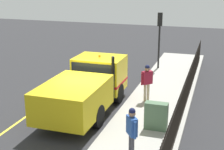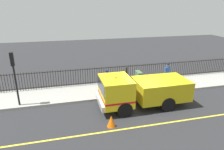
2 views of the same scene
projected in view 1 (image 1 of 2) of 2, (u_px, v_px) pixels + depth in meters
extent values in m
plane|color=#2B2B2D|center=(84.00, 113.00, 15.21)|extent=(56.21, 56.21, 0.00)
cube|color=#A3A099|center=(149.00, 120.00, 14.29)|extent=(3.02, 25.55, 0.15)
cube|color=yellow|center=(40.00, 107.00, 15.89)|extent=(0.12, 22.99, 0.01)
cube|color=yellow|center=(100.00, 73.00, 16.62)|extent=(2.35, 1.88, 1.68)
cube|color=black|center=(100.00, 66.00, 16.51)|extent=(2.17, 1.92, 0.74)
cube|color=gold|center=(74.00, 99.00, 13.78)|extent=(2.36, 3.53, 1.30)
cube|color=silver|center=(106.00, 81.00, 17.75)|extent=(2.23, 0.20, 0.36)
cube|color=red|center=(100.00, 81.00, 16.72)|extent=(2.38, 1.90, 0.12)
cylinder|color=black|center=(78.00, 89.00, 16.91)|extent=(0.30, 0.96, 0.96)
cylinder|color=black|center=(118.00, 93.00, 16.29)|extent=(0.30, 0.96, 0.96)
cylinder|color=black|center=(51.00, 110.00, 14.28)|extent=(0.30, 0.96, 0.96)
cylinder|color=black|center=(98.00, 116.00, 13.66)|extent=(0.30, 0.96, 0.96)
sphere|color=orange|center=(100.00, 56.00, 16.36)|extent=(0.12, 0.12, 0.12)
cylinder|color=black|center=(113.00, 78.00, 15.32)|extent=(0.14, 0.14, 2.02)
cube|color=maroon|center=(147.00, 78.00, 15.97)|extent=(0.52, 0.52, 0.63)
sphere|color=#997051|center=(147.00, 69.00, 15.85)|extent=(0.24, 0.24, 0.24)
sphere|color=#14193F|center=(147.00, 67.00, 15.82)|extent=(0.22, 0.22, 0.22)
cylinder|color=tan|center=(148.00, 92.00, 16.23)|extent=(0.13, 0.13, 0.85)
cylinder|color=tan|center=(145.00, 92.00, 16.15)|extent=(0.13, 0.13, 0.85)
cylinder|color=maroon|center=(152.00, 77.00, 16.11)|extent=(0.09, 0.09, 0.60)
cylinder|color=maroon|center=(142.00, 79.00, 15.86)|extent=(0.09, 0.09, 0.60)
cube|color=#264C99|center=(132.00, 126.00, 10.89)|extent=(0.48, 0.54, 0.63)
sphere|color=#997051|center=(132.00, 114.00, 10.77)|extent=(0.23, 0.23, 0.23)
sphere|color=#14193F|center=(132.00, 111.00, 10.74)|extent=(0.22, 0.22, 0.22)
cylinder|color=#3F3F47|center=(131.00, 145.00, 11.18)|extent=(0.13, 0.13, 0.84)
cylinder|color=#3F3F47|center=(132.00, 147.00, 11.02)|extent=(0.13, 0.13, 0.84)
cylinder|color=#264C99|center=(129.00, 123.00, 11.16)|extent=(0.09, 0.09, 0.60)
cylinder|color=#264C99|center=(135.00, 130.00, 10.64)|extent=(0.09, 0.09, 0.60)
cylinder|color=black|center=(166.00, 150.00, 10.19)|extent=(0.04, 0.04, 1.49)
cylinder|color=black|center=(167.00, 147.00, 10.37)|extent=(0.04, 0.04, 1.49)
cylinder|color=black|center=(168.00, 144.00, 10.55)|extent=(0.04, 0.04, 1.49)
cylinder|color=black|center=(169.00, 141.00, 10.73)|extent=(0.04, 0.04, 1.49)
cylinder|color=black|center=(170.00, 139.00, 10.91)|extent=(0.04, 0.04, 1.49)
cylinder|color=black|center=(171.00, 136.00, 11.09)|extent=(0.04, 0.04, 1.49)
cylinder|color=black|center=(172.00, 134.00, 11.26)|extent=(0.04, 0.04, 1.49)
cylinder|color=black|center=(173.00, 131.00, 11.44)|extent=(0.04, 0.04, 1.49)
cylinder|color=black|center=(174.00, 129.00, 11.62)|extent=(0.04, 0.04, 1.49)
cylinder|color=black|center=(174.00, 126.00, 11.80)|extent=(0.04, 0.04, 1.49)
cylinder|color=black|center=(175.00, 124.00, 11.98)|extent=(0.04, 0.04, 1.49)
cylinder|color=black|center=(176.00, 122.00, 12.15)|extent=(0.04, 0.04, 1.49)
cylinder|color=black|center=(177.00, 120.00, 12.33)|extent=(0.04, 0.04, 1.49)
cylinder|color=black|center=(177.00, 118.00, 12.51)|extent=(0.04, 0.04, 1.49)
cylinder|color=black|center=(178.00, 116.00, 12.69)|extent=(0.04, 0.04, 1.49)
cylinder|color=black|center=(179.00, 114.00, 12.87)|extent=(0.04, 0.04, 1.49)
cylinder|color=black|center=(179.00, 112.00, 13.05)|extent=(0.04, 0.04, 1.49)
cylinder|color=black|center=(180.00, 110.00, 13.22)|extent=(0.04, 0.04, 1.49)
cylinder|color=black|center=(181.00, 108.00, 13.40)|extent=(0.04, 0.04, 1.49)
cylinder|color=black|center=(181.00, 107.00, 13.58)|extent=(0.04, 0.04, 1.49)
cylinder|color=black|center=(182.00, 105.00, 13.76)|extent=(0.04, 0.04, 1.49)
cylinder|color=black|center=(182.00, 103.00, 13.94)|extent=(0.04, 0.04, 1.49)
cylinder|color=black|center=(183.00, 102.00, 14.11)|extent=(0.04, 0.04, 1.49)
cylinder|color=black|center=(183.00, 100.00, 14.29)|extent=(0.04, 0.04, 1.49)
cylinder|color=black|center=(184.00, 98.00, 14.47)|extent=(0.04, 0.04, 1.49)
cylinder|color=black|center=(184.00, 97.00, 14.65)|extent=(0.04, 0.04, 1.49)
cylinder|color=black|center=(185.00, 95.00, 14.83)|extent=(0.04, 0.04, 1.49)
cylinder|color=black|center=(185.00, 94.00, 15.00)|extent=(0.04, 0.04, 1.49)
cylinder|color=black|center=(186.00, 93.00, 15.18)|extent=(0.04, 0.04, 1.49)
cylinder|color=black|center=(186.00, 91.00, 15.36)|extent=(0.04, 0.04, 1.49)
cylinder|color=black|center=(187.00, 90.00, 15.54)|extent=(0.04, 0.04, 1.49)
cylinder|color=black|center=(187.00, 89.00, 15.72)|extent=(0.04, 0.04, 1.49)
cylinder|color=black|center=(188.00, 87.00, 15.90)|extent=(0.04, 0.04, 1.49)
cylinder|color=black|center=(188.00, 86.00, 16.07)|extent=(0.04, 0.04, 1.49)
cylinder|color=black|center=(188.00, 85.00, 16.25)|extent=(0.04, 0.04, 1.49)
cylinder|color=black|center=(189.00, 84.00, 16.43)|extent=(0.04, 0.04, 1.49)
cylinder|color=black|center=(189.00, 83.00, 16.61)|extent=(0.04, 0.04, 1.49)
cylinder|color=black|center=(190.00, 81.00, 16.79)|extent=(0.04, 0.04, 1.49)
cylinder|color=black|center=(190.00, 80.00, 16.96)|extent=(0.04, 0.04, 1.49)
cylinder|color=black|center=(190.00, 79.00, 17.14)|extent=(0.04, 0.04, 1.49)
cylinder|color=black|center=(191.00, 78.00, 17.32)|extent=(0.04, 0.04, 1.49)
cylinder|color=black|center=(191.00, 77.00, 17.50)|extent=(0.04, 0.04, 1.49)
cylinder|color=black|center=(191.00, 76.00, 17.68)|extent=(0.04, 0.04, 1.49)
cylinder|color=black|center=(192.00, 75.00, 17.86)|extent=(0.04, 0.04, 1.49)
cylinder|color=black|center=(192.00, 74.00, 18.03)|extent=(0.04, 0.04, 1.49)
cylinder|color=black|center=(192.00, 73.00, 18.21)|extent=(0.04, 0.04, 1.49)
cylinder|color=black|center=(193.00, 72.00, 18.39)|extent=(0.04, 0.04, 1.49)
cylinder|color=black|center=(193.00, 71.00, 18.57)|extent=(0.04, 0.04, 1.49)
cylinder|color=black|center=(193.00, 70.00, 18.75)|extent=(0.04, 0.04, 1.49)
cylinder|color=black|center=(194.00, 69.00, 18.92)|extent=(0.04, 0.04, 1.49)
cylinder|color=black|center=(194.00, 68.00, 19.10)|extent=(0.04, 0.04, 1.49)
cylinder|color=black|center=(194.00, 68.00, 19.28)|extent=(0.04, 0.04, 1.49)
cylinder|color=black|center=(195.00, 67.00, 19.46)|extent=(0.04, 0.04, 1.49)
cylinder|color=black|center=(195.00, 66.00, 19.64)|extent=(0.04, 0.04, 1.49)
cylinder|color=black|center=(195.00, 65.00, 19.82)|extent=(0.04, 0.04, 1.49)
cylinder|color=black|center=(195.00, 64.00, 19.99)|extent=(0.04, 0.04, 1.49)
cylinder|color=black|center=(196.00, 64.00, 20.17)|extent=(0.04, 0.04, 1.49)
cylinder|color=black|center=(196.00, 63.00, 20.35)|extent=(0.04, 0.04, 1.49)
cylinder|color=black|center=(196.00, 62.00, 20.53)|extent=(0.04, 0.04, 1.49)
cylinder|color=black|center=(196.00, 61.00, 20.71)|extent=(0.04, 0.04, 1.49)
cylinder|color=black|center=(197.00, 61.00, 20.88)|extent=(0.04, 0.04, 1.49)
cylinder|color=black|center=(197.00, 60.00, 21.06)|extent=(0.04, 0.04, 1.49)
cylinder|color=black|center=(197.00, 59.00, 21.24)|extent=(0.04, 0.04, 1.49)
cylinder|color=black|center=(197.00, 58.00, 21.42)|extent=(0.04, 0.04, 1.49)
cylinder|color=black|center=(198.00, 58.00, 21.60)|extent=(0.04, 0.04, 1.49)
cylinder|color=black|center=(198.00, 57.00, 21.78)|extent=(0.04, 0.04, 1.49)
cylinder|color=black|center=(198.00, 56.00, 21.95)|extent=(0.04, 0.04, 1.49)
cylinder|color=black|center=(198.00, 56.00, 22.13)|extent=(0.04, 0.04, 1.49)
cylinder|color=black|center=(199.00, 55.00, 22.31)|extent=(0.04, 0.04, 1.49)
cylinder|color=black|center=(199.00, 54.00, 22.49)|extent=(0.04, 0.04, 1.49)
cylinder|color=black|center=(199.00, 54.00, 22.67)|extent=(0.04, 0.04, 1.49)
cylinder|color=black|center=(199.00, 53.00, 22.84)|extent=(0.04, 0.04, 1.49)
cylinder|color=black|center=(199.00, 53.00, 23.02)|extent=(0.04, 0.04, 1.49)
cylinder|color=black|center=(200.00, 52.00, 23.20)|extent=(0.04, 0.04, 1.49)
cylinder|color=black|center=(200.00, 51.00, 23.38)|extent=(0.04, 0.04, 1.49)
cylinder|color=black|center=(200.00, 51.00, 23.56)|extent=(0.04, 0.04, 1.49)
cube|color=black|center=(182.00, 91.00, 13.49)|extent=(0.04, 21.72, 0.04)
cube|color=black|center=(181.00, 118.00, 13.83)|extent=(0.04, 21.72, 0.04)
cylinder|color=black|center=(159.00, 41.00, 21.53)|extent=(0.12, 0.12, 3.61)
cube|color=black|center=(160.00, 19.00, 21.14)|extent=(0.32, 0.24, 0.85)
sphere|color=red|center=(160.00, 15.00, 21.06)|extent=(0.16, 0.16, 0.16)
sphere|color=yellow|center=(160.00, 19.00, 21.14)|extent=(0.16, 0.16, 0.16)
sphere|color=green|center=(160.00, 23.00, 21.21)|extent=(0.16, 0.16, 0.16)
cube|color=#4C6B4C|center=(156.00, 116.00, 13.13)|extent=(0.90, 0.38, 1.11)
cone|color=orange|center=(72.00, 84.00, 18.15)|extent=(0.48, 0.48, 0.69)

